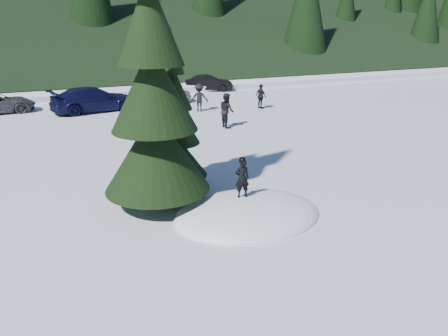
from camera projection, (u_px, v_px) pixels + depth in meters
name	position (u px, v px, depth m)	size (l,w,h in m)	color
ground	(248.00, 216.00, 12.93)	(200.00, 200.00, 0.00)	white
snow_mound	(248.00, 216.00, 12.93)	(4.48, 3.52, 0.96)	white
spruce_tall	(153.00, 100.00, 12.58)	(3.20, 3.20, 8.60)	black
spruce_short	(174.00, 127.00, 14.57)	(2.20, 2.20, 5.37)	black
child_skier	(242.00, 178.00, 12.87)	(0.43, 0.28, 1.17)	black
adult_0	(227.00, 110.00, 23.20)	(0.89, 0.69, 1.83)	black
adult_1	(261.00, 96.00, 28.10)	(0.93, 0.39, 1.59)	black
adult_2	(199.00, 98.00, 27.25)	(1.11, 0.64, 1.72)	black
car_3	(94.00, 99.00, 27.27)	(2.14, 5.27, 1.53)	#0E0F33
car_4	(162.00, 93.00, 30.11)	(1.62, 4.02, 1.37)	gray
car_5	(209.00, 83.00, 35.11)	(1.33, 3.82, 1.26)	black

